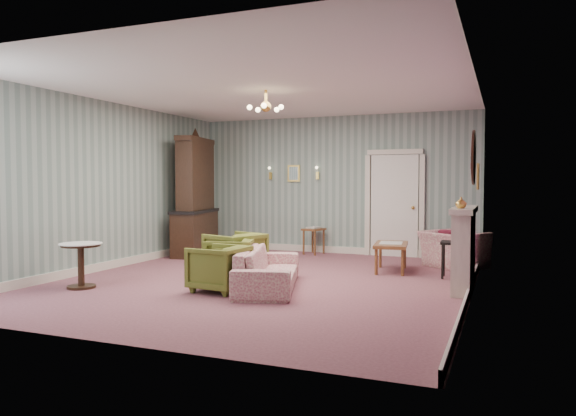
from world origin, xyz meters
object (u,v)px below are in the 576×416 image
at_px(olive_chair_b, 230,257).
at_px(wingback_chair, 454,243).
at_px(fireplace, 464,248).
at_px(dresser, 195,193).
at_px(olive_chair_c, 235,252).
at_px(side_table_black, 453,260).
at_px(pedestal_table, 81,265).
at_px(sofa_chintz, 268,262).
at_px(coffee_table, 391,257).
at_px(olive_chair_a, 219,266).

distance_m(olive_chair_b, wingback_chair, 4.02).
bearing_deg(fireplace, dresser, 162.15).
distance_m(olive_chair_c, side_table_black, 3.44).
relative_size(olive_chair_c, pedestal_table, 1.21).
xyz_separation_m(sofa_chintz, side_table_black, (2.37, 1.80, -0.09)).
bearing_deg(coffee_table, pedestal_table, -141.17).
relative_size(olive_chair_a, side_table_black, 1.22).
xyz_separation_m(olive_chair_c, sofa_chintz, (0.88, -0.67, -0.01)).
bearing_deg(coffee_table, dresser, 171.80).
distance_m(olive_chair_a, pedestal_table, 2.01).
xyz_separation_m(sofa_chintz, fireplace, (2.58, 0.95, 0.20)).
xyz_separation_m(dresser, coffee_table, (4.20, -0.60, -1.04)).
bearing_deg(fireplace, pedestal_table, -159.21).
bearing_deg(pedestal_table, coffee_table, 38.83).
bearing_deg(olive_chair_b, coffee_table, 110.94).
bearing_deg(olive_chair_c, sofa_chintz, 72.67).
relative_size(dresser, pedestal_table, 3.96).
height_order(dresser, fireplace, dresser).
bearing_deg(olive_chair_a, dresser, -137.93).
relative_size(fireplace, side_table_black, 2.41).
distance_m(sofa_chintz, dresser, 4.04).
distance_m(fireplace, coffee_table, 1.73).
bearing_deg(pedestal_table, olive_chair_a, 15.14).
distance_m(wingback_chair, dresser, 5.22).
relative_size(sofa_chintz, dresser, 0.76).
distance_m(olive_chair_b, olive_chair_c, 0.33).
height_order(sofa_chintz, wingback_chair, wingback_chair).
bearing_deg(olive_chair_a, sofa_chintz, 135.17).
distance_m(coffee_table, pedestal_table, 4.90).
bearing_deg(side_table_black, pedestal_table, -150.27).
bearing_deg(olive_chair_a, olive_chair_b, -156.31).
relative_size(olive_chair_c, sofa_chintz, 0.40).
xyz_separation_m(olive_chair_b, olive_chair_c, (-0.08, 0.32, 0.03)).
xyz_separation_m(side_table_black, pedestal_table, (-4.85, -2.77, 0.03)).
height_order(olive_chair_b, side_table_black, olive_chair_b).
height_order(olive_chair_a, pedestal_table, olive_chair_a).
relative_size(wingback_chair, dresser, 0.38).
xyz_separation_m(olive_chair_a, dresser, (-2.32, 3.15, 0.93)).
distance_m(olive_chair_b, dresser, 3.26).
bearing_deg(sofa_chintz, olive_chair_a, 111.96).
bearing_deg(wingback_chair, pedestal_table, 76.47).
xyz_separation_m(olive_chair_c, pedestal_table, (-1.61, -1.64, -0.07)).
height_order(olive_chair_c, pedestal_table, olive_chair_c).
distance_m(olive_chair_b, sofa_chintz, 0.88).
distance_m(olive_chair_c, coffee_table, 2.64).
bearing_deg(olive_chair_b, dresser, -157.03).
bearing_deg(wingback_chair, dresser, 39.65).
bearing_deg(olive_chair_b, side_table_black, 96.18).
xyz_separation_m(wingback_chair, dresser, (-5.15, -0.22, 0.85)).
height_order(olive_chair_c, fireplace, fireplace).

